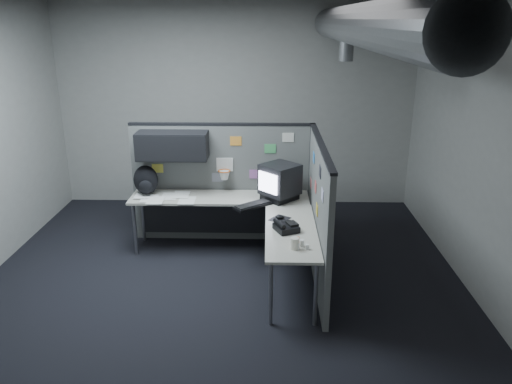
{
  "coord_description": "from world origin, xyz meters",
  "views": [
    {
      "loc": [
        0.52,
        -5.08,
        2.9
      ],
      "look_at": [
        0.39,
        0.35,
        1.02
      ],
      "focal_mm": 35.0,
      "sensor_mm": 36.0,
      "label": 1
    }
  ],
  "objects_px": {
    "backpack": "(146,181)",
    "desk": "(237,213)",
    "keyboard": "(253,205)",
    "phone": "(286,227)",
    "monitor": "(280,182)"
  },
  "relations": [
    {
      "from": "keyboard",
      "to": "phone",
      "type": "bearing_deg",
      "value": -55.94
    },
    {
      "from": "keyboard",
      "to": "phone",
      "type": "xyz_separation_m",
      "value": [
        0.38,
        -0.72,
        0.02
      ]
    },
    {
      "from": "desk",
      "to": "phone",
      "type": "relative_size",
      "value": 7.36
    },
    {
      "from": "backpack",
      "to": "keyboard",
      "type": "bearing_deg",
      "value": -8.05
    },
    {
      "from": "keyboard",
      "to": "backpack",
      "type": "distance_m",
      "value": 1.47
    },
    {
      "from": "backpack",
      "to": "desk",
      "type": "bearing_deg",
      "value": -7.02
    },
    {
      "from": "monitor",
      "to": "backpack",
      "type": "distance_m",
      "value": 1.74
    },
    {
      "from": "desk",
      "to": "keyboard",
      "type": "height_order",
      "value": "keyboard"
    },
    {
      "from": "monitor",
      "to": "desk",
      "type": "bearing_deg",
      "value": -159.39
    },
    {
      "from": "keyboard",
      "to": "backpack",
      "type": "relative_size",
      "value": 1.25
    },
    {
      "from": "keyboard",
      "to": "backpack",
      "type": "xyz_separation_m",
      "value": [
        -1.4,
        0.42,
        0.17
      ]
    },
    {
      "from": "desk",
      "to": "keyboard",
      "type": "xyz_separation_m",
      "value": [
        0.19,
        -0.08,
        0.14
      ]
    },
    {
      "from": "monitor",
      "to": "backpack",
      "type": "relative_size",
      "value": 1.46
    },
    {
      "from": "phone",
      "to": "backpack",
      "type": "bearing_deg",
      "value": 132.97
    },
    {
      "from": "desk",
      "to": "backpack",
      "type": "bearing_deg",
      "value": 164.27
    }
  ]
}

